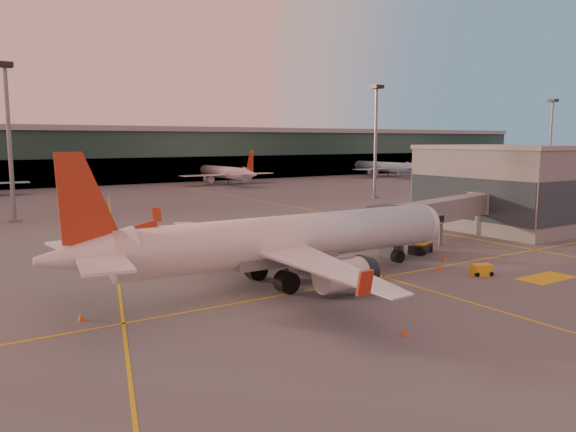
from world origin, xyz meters
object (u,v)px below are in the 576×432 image
catering_truck (319,247)px  gpu_cart (482,270)px  pushback_tug (421,247)px  main_airplane (280,241)px

catering_truck → gpu_cart: 16.44m
catering_truck → pushback_tug: catering_truck is taller
main_airplane → catering_truck: (7.01, 3.39, -1.84)m
catering_truck → pushback_tug: (14.81, -0.34, -1.52)m
gpu_cart → main_airplane: bearing=176.3°
main_airplane → pushback_tug: bearing=8.8°
main_airplane → catering_truck: main_airplane is taller
main_airplane → gpu_cart: (18.59, -8.15, -3.50)m
gpu_cart → pushback_tug: 11.67m
main_airplane → gpu_cart: main_airplane is taller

